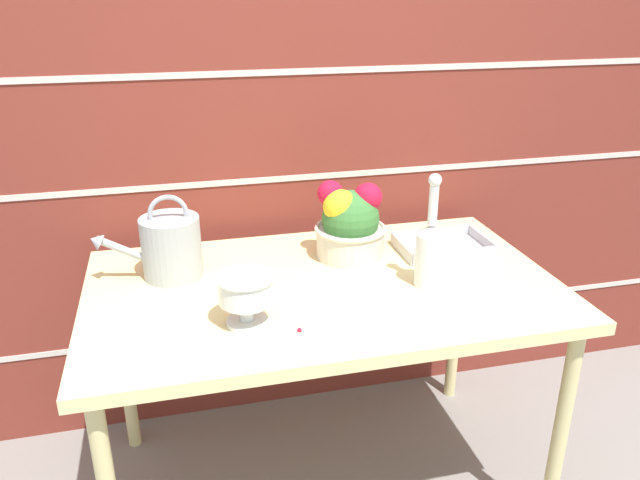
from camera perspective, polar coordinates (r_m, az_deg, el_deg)
ground_plane at (r=2.25m, az=0.26°, el=-21.12°), size 12.00×12.00×0.00m
brick_wall at (r=2.17m, az=-3.03°, el=10.52°), size 3.60×0.08×2.20m
patio_table at (r=1.85m, az=0.30°, el=-5.73°), size 1.35×0.81×0.74m
watering_can at (r=1.87m, az=-13.57°, el=-0.56°), size 0.32×0.17×0.25m
crystal_pedestal_bowl at (r=1.58m, az=-6.79°, el=-4.82°), size 0.15×0.15×0.14m
flower_planter at (r=1.95m, az=2.72°, el=1.50°), size 0.23×0.23×0.25m
glass_decanter at (r=1.79m, az=10.02°, el=-0.87°), size 0.08×0.08×0.33m
wire_tray at (r=2.07m, az=11.14°, el=-0.65°), size 0.29×0.20×0.04m
fallen_petal at (r=1.58m, az=-1.89°, el=-8.23°), size 0.01×0.01×0.01m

